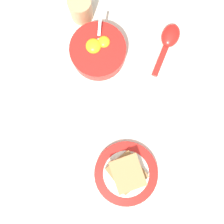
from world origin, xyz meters
name	(u,v)px	position (x,y,z in m)	size (l,w,h in m)	color
ground_plane	(107,96)	(0.00, 0.00, 0.00)	(3.00, 3.00, 0.00)	silver
egg_bowl	(98,51)	(0.10, 0.06, 0.03)	(0.16, 0.15, 0.08)	red
toast_plate	(126,173)	(-0.18, -0.12, 0.01)	(0.17, 0.17, 0.01)	red
toast_sandwich	(127,173)	(-0.18, -0.12, 0.03)	(0.12, 0.12, 0.03)	#9E7042
soup_spoon	(169,40)	(0.21, -0.11, 0.01)	(0.16, 0.05, 0.03)	red
drinking_cup	(81,8)	(0.20, 0.15, 0.04)	(0.06, 0.06, 0.07)	tan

